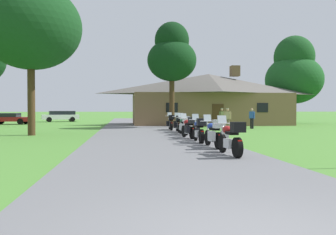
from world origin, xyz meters
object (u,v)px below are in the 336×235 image
at_px(motorcycle_blue_second_in_row, 215,134).
at_px(tree_right_of_lodge, 294,73).
at_px(motorcycle_green_sixth_in_row, 178,124).
at_px(bystander_olive_shirt_by_tree, 222,117).
at_px(motorcycle_red_fourth_in_row, 189,128).
at_px(tree_left_near, 31,15).
at_px(tree_by_lodge_front, 172,55).
at_px(motorcycle_white_farthest_in_row, 171,123).
at_px(bystander_blue_shirt_near_lodge, 252,117).
at_px(parked_red_sedan_far_left, 10,118).
at_px(bystander_tan_shirt_beside_signpost, 227,118).
at_px(motorcycle_green_fifth_in_row, 184,126).
at_px(parked_white_suv_far_left, 61,116).
at_px(motorcycle_blue_third_in_row, 199,130).
at_px(motorcycle_red_nearest_to_camera, 231,138).

relative_size(motorcycle_blue_second_in_row, tree_right_of_lodge, 0.21).
distance_m(motorcycle_green_sixth_in_row, bystander_olive_shirt_by_tree, 7.25).
relative_size(motorcycle_red_fourth_in_row, tree_right_of_lodge, 0.21).
height_order(motorcycle_red_fourth_in_row, tree_left_near, tree_left_near).
xyz_separation_m(motorcycle_green_sixth_in_row, tree_by_lodge_front, (0.49, 6.91, 5.68)).
height_order(motorcycle_green_sixth_in_row, bystander_olive_shirt_by_tree, bystander_olive_shirt_by_tree).
relative_size(motorcycle_white_farthest_in_row, tree_right_of_lodge, 0.21).
height_order(bystander_blue_shirt_near_lodge, parked_red_sedan_far_left, bystander_blue_shirt_near_lodge).
xyz_separation_m(motorcycle_white_farthest_in_row, bystander_tan_shirt_beside_signpost, (4.43, 0.44, 0.34)).
height_order(motorcycle_green_fifth_in_row, motorcycle_green_sixth_in_row, same).
bearing_deg(tree_by_lodge_front, parked_white_suv_far_left, 126.05).
bearing_deg(motorcycle_blue_third_in_row, bystander_blue_shirt_near_lodge, 60.92).
bearing_deg(motorcycle_green_sixth_in_row, motorcycle_blue_third_in_row, -88.42).
xyz_separation_m(motorcycle_blue_second_in_row, bystander_blue_shirt_near_lodge, (6.88, 14.22, 0.32)).
distance_m(motorcycle_red_fourth_in_row, motorcycle_green_fifth_in_row, 2.61).
bearing_deg(tree_right_of_lodge, motorcycle_blue_third_in_row, -125.44).
bearing_deg(bystander_olive_shirt_by_tree, parked_red_sedan_far_left, -41.75).
relative_size(motorcycle_red_fourth_in_row, bystander_tan_shirt_beside_signpost, 1.23).
relative_size(tree_left_near, parked_white_suv_far_left, 2.30).
height_order(motorcycle_blue_third_in_row, tree_right_of_lodge, tree_right_of_lodge).
bearing_deg(parked_white_suv_far_left, tree_left_near, 171.11).
height_order(motorcycle_green_sixth_in_row, bystander_tan_shirt_beside_signpost, bystander_tan_shirt_beside_signpost).
xyz_separation_m(motorcycle_white_farthest_in_row, tree_by_lodge_front, (0.67, 4.35, 5.68)).
distance_m(motorcycle_red_nearest_to_camera, motorcycle_white_farthest_in_row, 14.39).
distance_m(bystander_blue_shirt_near_lodge, bystander_olive_shirt_by_tree, 2.45).
bearing_deg(motorcycle_blue_second_in_row, bystander_blue_shirt_near_lodge, 61.27).
relative_size(motorcycle_red_fourth_in_row, motorcycle_green_fifth_in_row, 1.00).
xyz_separation_m(motorcycle_blue_second_in_row, tree_left_near, (-9.15, 8.64, 6.69)).
relative_size(tree_right_of_lodge, parked_white_suv_far_left, 2.05).
bearing_deg(bystander_olive_shirt_by_tree, motorcycle_white_farthest_in_row, 18.55).
distance_m(motorcycle_green_sixth_in_row, motorcycle_white_farthest_in_row, 2.57).
distance_m(tree_by_lodge_front, parked_red_sedan_far_left, 19.48).
height_order(motorcycle_red_fourth_in_row, tree_right_of_lodge, tree_right_of_lodge).
height_order(motorcycle_white_farthest_in_row, tree_by_lodge_front, tree_by_lodge_front).
bearing_deg(motorcycle_red_fourth_in_row, tree_by_lodge_front, 79.07).
distance_m(bystander_tan_shirt_beside_signpost, parked_white_suv_far_left, 26.27).
height_order(bystander_olive_shirt_by_tree, parked_red_sedan_far_left, bystander_olive_shirt_by_tree).
bearing_deg(motorcycle_blue_second_in_row, bystander_tan_shirt_beside_signpost, 68.16).
relative_size(motorcycle_blue_second_in_row, bystander_blue_shirt_near_lodge, 1.25).
xyz_separation_m(motorcycle_red_nearest_to_camera, motorcycle_green_fifth_in_row, (0.08, 9.53, -0.01)).
relative_size(motorcycle_green_fifth_in_row, bystander_olive_shirt_by_tree, 1.24).
xyz_separation_m(motorcycle_blue_third_in_row, bystander_tan_shirt_beside_signpost, (4.42, 10.18, 0.33)).
distance_m(motorcycle_blue_second_in_row, motorcycle_blue_third_in_row, 2.31).
relative_size(motorcycle_blue_third_in_row, tree_left_near, 0.18).
bearing_deg(tree_by_lodge_front, motorcycle_white_farthest_in_row, -98.70).
distance_m(motorcycle_white_farthest_in_row, parked_red_sedan_far_left, 20.63).
distance_m(motorcycle_green_fifth_in_row, bystander_tan_shirt_beside_signpost, 6.82).
bearing_deg(motorcycle_blue_second_in_row, tree_right_of_lodge, 54.46).
bearing_deg(bystander_tan_shirt_beside_signpost, motorcycle_red_fourth_in_row, -93.01).
bearing_deg(motorcycle_white_farthest_in_row, motorcycle_green_fifth_in_row, -85.91).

